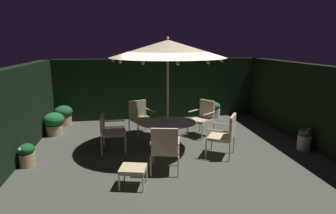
{
  "coord_description": "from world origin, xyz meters",
  "views": [
    {
      "loc": [
        -1.2,
        -6.74,
        2.71
      ],
      "look_at": [
        -0.11,
        0.19,
        1.11
      ],
      "focal_mm": 30.21,
      "sensor_mm": 36.0,
      "label": 1
    }
  ],
  "objects_px": {
    "patio_chair_north": "(110,130)",
    "potted_plant_left_far": "(304,139)",
    "patio_umbrella": "(168,49)",
    "ottoman_footrest": "(133,170)",
    "patio_chair_east": "(225,133)",
    "patio_chair_southeast": "(204,116)",
    "potted_plant_left_near": "(215,109)",
    "patio_chair_northeast": "(165,147)",
    "patio_chair_south": "(140,115)",
    "potted_plant_back_left": "(54,123)",
    "patio_dining_table": "(168,127)",
    "potted_plant_back_center": "(64,115)",
    "potted_plant_right_near": "(27,154)"
  },
  "relations": [
    {
      "from": "patio_dining_table",
      "to": "patio_chair_northeast",
      "type": "xyz_separation_m",
      "value": [
        -0.29,
        -1.47,
        0.01
      ]
    },
    {
      "from": "patio_chair_southeast",
      "to": "potted_plant_back_left",
      "type": "height_order",
      "value": "patio_chair_southeast"
    },
    {
      "from": "patio_dining_table",
      "to": "potted_plant_left_far",
      "type": "xyz_separation_m",
      "value": [
        3.45,
        -0.69,
        -0.29
      ]
    },
    {
      "from": "patio_chair_southeast",
      "to": "patio_chair_south",
      "type": "height_order",
      "value": "patio_chair_southeast"
    },
    {
      "from": "potted_plant_back_left",
      "to": "potted_plant_left_near",
      "type": "height_order",
      "value": "potted_plant_back_left"
    },
    {
      "from": "potted_plant_back_center",
      "to": "potted_plant_left_far",
      "type": "xyz_separation_m",
      "value": [
        6.57,
        -3.32,
        -0.07
      ]
    },
    {
      "from": "patio_chair_north",
      "to": "potted_plant_left_far",
      "type": "distance_m",
      "value": 5.0
    },
    {
      "from": "patio_umbrella",
      "to": "patio_chair_northeast",
      "type": "distance_m",
      "value": 2.47
    },
    {
      "from": "potted_plant_back_center",
      "to": "potted_plant_back_left",
      "type": "height_order",
      "value": "potted_plant_back_left"
    },
    {
      "from": "potted_plant_left_near",
      "to": "patio_chair_northeast",
      "type": "bearing_deg",
      "value": -120.09
    },
    {
      "from": "patio_chair_south",
      "to": "potted_plant_right_near",
      "type": "bearing_deg",
      "value": -143.08
    },
    {
      "from": "patio_chair_north",
      "to": "patio_chair_east",
      "type": "bearing_deg",
      "value": -16.5
    },
    {
      "from": "patio_chair_south",
      "to": "potted_plant_back_left",
      "type": "distance_m",
      "value": 2.58
    },
    {
      "from": "patio_dining_table",
      "to": "patio_chair_northeast",
      "type": "height_order",
      "value": "patio_chair_northeast"
    },
    {
      "from": "ottoman_footrest",
      "to": "potted_plant_left_far",
      "type": "xyz_separation_m",
      "value": [
        4.42,
        1.25,
        -0.05
      ]
    },
    {
      "from": "patio_chair_northeast",
      "to": "potted_plant_left_far",
      "type": "xyz_separation_m",
      "value": [
        3.74,
        0.78,
        -0.3
      ]
    },
    {
      "from": "patio_umbrella",
      "to": "patio_chair_southeast",
      "type": "relative_size",
      "value": 2.76
    },
    {
      "from": "patio_chair_south",
      "to": "ottoman_footrest",
      "type": "bearing_deg",
      "value": -95.94
    },
    {
      "from": "ottoman_footrest",
      "to": "potted_plant_right_near",
      "type": "height_order",
      "value": "potted_plant_right_near"
    },
    {
      "from": "patio_chair_north",
      "to": "patio_dining_table",
      "type": "bearing_deg",
      "value": -1.7
    },
    {
      "from": "potted_plant_back_center",
      "to": "potted_plant_right_near",
      "type": "bearing_deg",
      "value": -92.93
    },
    {
      "from": "patio_chair_east",
      "to": "patio_chair_southeast",
      "type": "distance_m",
      "value": 1.66
    },
    {
      "from": "patio_chair_south",
      "to": "potted_plant_back_left",
      "type": "relative_size",
      "value": 1.45
    },
    {
      "from": "patio_chair_east",
      "to": "ottoman_footrest",
      "type": "bearing_deg",
      "value": -152.74
    },
    {
      "from": "patio_chair_northeast",
      "to": "ottoman_footrest",
      "type": "bearing_deg",
      "value": -145.52
    },
    {
      "from": "potted_plant_right_near",
      "to": "potted_plant_back_center",
      "type": "xyz_separation_m",
      "value": [
        0.17,
        3.27,
        0.08
      ]
    },
    {
      "from": "potted_plant_right_near",
      "to": "potted_plant_back_left",
      "type": "bearing_deg",
      "value": 87.7
    },
    {
      "from": "patio_dining_table",
      "to": "potted_plant_left_near",
      "type": "relative_size",
      "value": 2.66
    },
    {
      "from": "ottoman_footrest",
      "to": "patio_chair_east",
      "type": "bearing_deg",
      "value": 27.26
    },
    {
      "from": "potted_plant_right_near",
      "to": "potted_plant_back_left",
      "type": "height_order",
      "value": "potted_plant_back_left"
    },
    {
      "from": "potted_plant_back_center",
      "to": "patio_chair_north",
      "type": "bearing_deg",
      "value": -57.73
    },
    {
      "from": "patio_umbrella",
      "to": "ottoman_footrest",
      "type": "relative_size",
      "value": 5.04
    },
    {
      "from": "patio_chair_northeast",
      "to": "potted_plant_right_near",
      "type": "bearing_deg",
      "value": 164.5
    },
    {
      "from": "patio_umbrella",
      "to": "patio_chair_southeast",
      "type": "bearing_deg",
      "value": 36.0
    },
    {
      "from": "patio_chair_southeast",
      "to": "ottoman_footrest",
      "type": "bearing_deg",
      "value": -127.79
    },
    {
      "from": "patio_dining_table",
      "to": "patio_chair_north",
      "type": "distance_m",
      "value": 1.49
    },
    {
      "from": "patio_chair_north",
      "to": "patio_chair_east",
      "type": "distance_m",
      "value": 2.89
    },
    {
      "from": "potted_plant_back_left",
      "to": "patio_chair_south",
      "type": "bearing_deg",
      "value": -5.63
    },
    {
      "from": "potted_plant_back_center",
      "to": "potted_plant_left_near",
      "type": "height_order",
      "value": "potted_plant_back_center"
    },
    {
      "from": "ottoman_footrest",
      "to": "patio_chair_north",
      "type": "bearing_deg",
      "value": 104.46
    },
    {
      "from": "ottoman_footrest",
      "to": "potted_plant_left_far",
      "type": "height_order",
      "value": "potted_plant_left_far"
    },
    {
      "from": "patio_umbrella",
      "to": "potted_plant_left_near",
      "type": "bearing_deg",
      "value": 52.12
    },
    {
      "from": "potted_plant_back_left",
      "to": "potted_plant_left_far",
      "type": "bearing_deg",
      "value": -19.1
    },
    {
      "from": "patio_chair_northeast",
      "to": "potted_plant_left_near",
      "type": "height_order",
      "value": "patio_chair_northeast"
    },
    {
      "from": "patio_dining_table",
      "to": "patio_chair_south",
      "type": "height_order",
      "value": "patio_chair_south"
    },
    {
      "from": "patio_umbrella",
      "to": "potted_plant_back_left",
      "type": "bearing_deg",
      "value": 153.25
    },
    {
      "from": "patio_chair_northeast",
      "to": "ottoman_footrest",
      "type": "distance_m",
      "value": 0.87
    },
    {
      "from": "potted_plant_left_far",
      "to": "potted_plant_left_near",
      "type": "distance_m",
      "value": 3.73
    },
    {
      "from": "patio_dining_table",
      "to": "potted_plant_left_far",
      "type": "relative_size",
      "value": 2.57
    },
    {
      "from": "patio_chair_south",
      "to": "potted_plant_back_center",
      "type": "height_order",
      "value": "patio_chair_south"
    }
  ]
}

